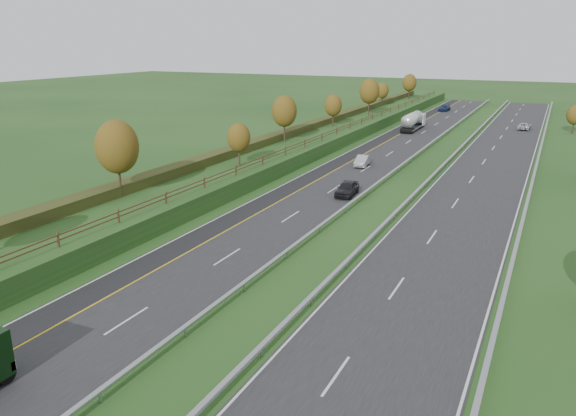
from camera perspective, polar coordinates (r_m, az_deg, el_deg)
name	(u,v)px	position (r m, az deg, el deg)	size (l,w,h in m)	color
ground	(407,181)	(72.04, 12.00, 2.73)	(400.00, 400.00, 0.00)	#1E4217
near_carriageway	(359,167)	(78.84, 7.23, 4.17)	(10.50, 200.00, 0.04)	black
far_carriageway	(483,179)	(75.47, 19.20, 2.80)	(10.50, 200.00, 0.04)	black
hard_shoulder	(334,164)	(80.07, 4.68, 4.44)	(3.00, 200.00, 0.04)	black
lane_markings	(404,171)	(77.02, 11.73, 3.67)	(26.75, 200.00, 0.01)	silver
embankment_left	(276,152)	(83.53, -1.26, 5.68)	(12.00, 200.00, 2.00)	#1E4217
hedge_left	(264,141)	(84.16, -2.49, 6.83)	(2.20, 180.00, 1.10)	#293315
fence_left	(302,143)	(80.95, 1.46, 6.57)	(0.12, 189.06, 1.20)	#422B19
median_barrier_near	(400,167)	(77.17, 11.27, 4.16)	(0.32, 200.00, 0.71)	#95989D
median_barrier_far	(438,170)	(76.12, 14.99, 3.74)	(0.32, 200.00, 0.71)	#95989D
outer_barrier_far	(533,179)	(74.99, 23.63, 2.71)	(0.32, 200.00, 0.71)	#95989D
trees_left	(267,119)	(79.55, -2.16, 9.04)	(6.64, 164.30, 7.66)	#2D2116
road_tanker	(413,121)	(113.73, 12.62, 8.66)	(2.40, 11.22, 3.46)	silver
car_dark_near	(347,188)	(63.75, 6.02, 2.01)	(1.94, 4.83, 1.65)	black
car_silver_mid	(363,161)	(79.30, 7.58, 4.79)	(1.57, 4.51, 1.49)	#9D9CA1
car_small_far	(445,108)	(147.30, 15.62, 9.77)	(2.12, 5.22, 1.52)	#162547
car_oncoming	(524,126)	(120.95, 22.88, 7.66)	(2.21, 4.79, 1.33)	silver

